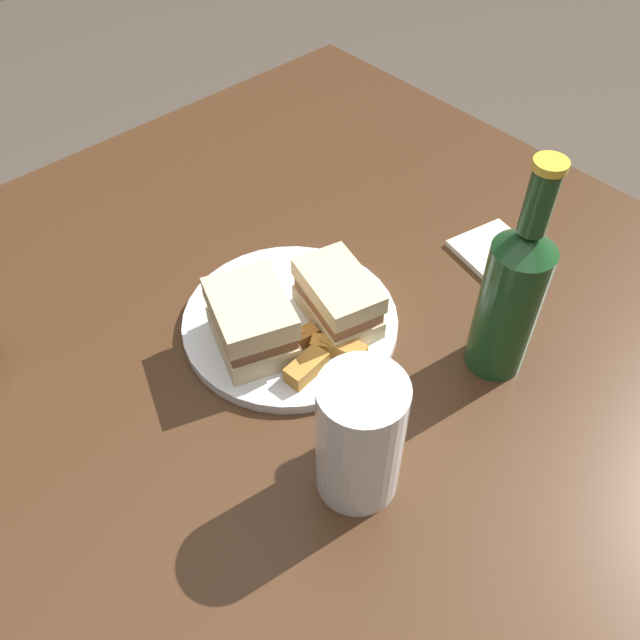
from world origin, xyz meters
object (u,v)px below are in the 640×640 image
object	(u,v)px
pint_glass	(359,444)
cider_bottle	(512,295)
sandwich_half_right	(338,298)
napkin	(499,256)
plate	(290,322)
sandwich_half_left	(251,322)

from	to	relation	value
pint_glass	cider_bottle	xyz separation A→B (m)	(-0.00, 0.22, 0.04)
sandwich_half_right	napkin	size ratio (longest dim) A/B	1.07
sandwich_half_right	pint_glass	bearing A→B (deg)	-37.94
sandwich_half_right	cider_bottle	distance (m)	0.19
plate	pint_glass	distance (m)	0.22
cider_bottle	sandwich_half_right	bearing A→B (deg)	-148.66
cider_bottle	napkin	xyz separation A→B (m)	(-0.10, 0.14, -0.10)
sandwich_half_right	napkin	distance (m)	0.25
sandwich_half_left	sandwich_half_right	size ratio (longest dim) A/B	1.04
sandwich_half_right	cider_bottle	size ratio (longest dim) A/B	0.44
pint_glass	plate	bearing A→B (deg)	157.03
plate	sandwich_half_left	distance (m)	0.07
sandwich_half_right	napkin	bearing A→B (deg)	76.75
plate	napkin	bearing A→B (deg)	71.66
sandwich_half_left	cider_bottle	size ratio (longest dim) A/B	0.46
sandwich_half_right	cider_bottle	xyz separation A→B (m)	(0.16, 0.09, 0.06)
sandwich_half_right	pint_glass	xyz separation A→B (m)	(0.16, -0.12, 0.02)
pint_glass	napkin	size ratio (longest dim) A/B	1.35
pint_glass	sandwich_half_right	bearing A→B (deg)	142.06
sandwich_half_left	napkin	world-z (taller)	sandwich_half_left
sandwich_half_left	sandwich_half_right	world-z (taller)	sandwich_half_left
pint_glass	napkin	world-z (taller)	pint_glass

